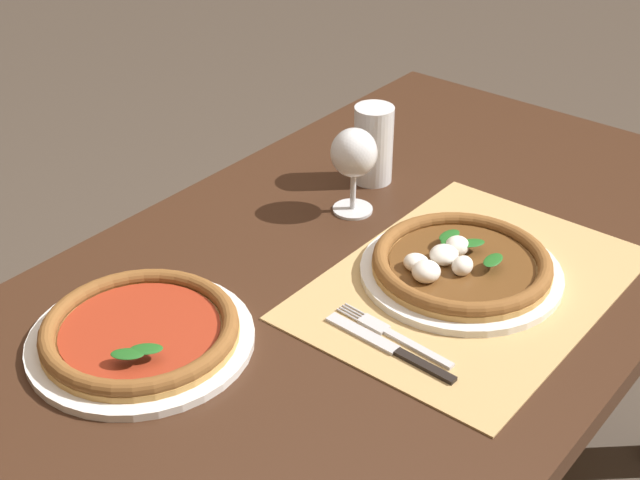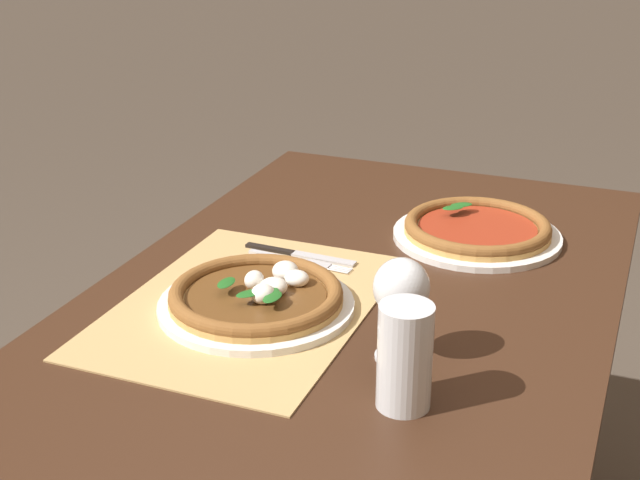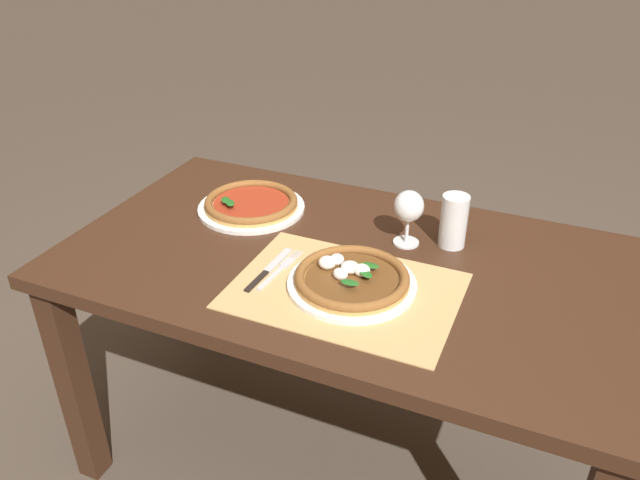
# 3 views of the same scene
# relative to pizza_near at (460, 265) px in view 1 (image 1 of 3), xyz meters

# --- Properties ---
(dining_table) EXTENTS (1.48, 0.84, 0.74)m
(dining_table) POSITION_rel_pizza_near_xyz_m (-0.06, 0.12, -0.12)
(dining_table) COLOR #382114
(dining_table) RESTS_ON ground
(paper_placemat) EXTENTS (0.53, 0.38, 0.00)m
(paper_placemat) POSITION_rel_pizza_near_xyz_m (-0.01, -0.02, -0.02)
(paper_placemat) COLOR tan
(paper_placemat) RESTS_ON dining_table
(pizza_near) EXTENTS (0.31, 0.31, 0.05)m
(pizza_near) POSITION_rel_pizza_near_xyz_m (0.00, 0.00, 0.00)
(pizza_near) COLOR silver
(pizza_near) RESTS_ON paper_placemat
(pizza_far) EXTENTS (0.32, 0.32, 0.04)m
(pizza_far) POSITION_rel_pizza_near_xyz_m (-0.42, 0.26, -0.00)
(pizza_far) COLOR silver
(pizza_far) RESTS_ON dining_table
(wine_glass) EXTENTS (0.08, 0.08, 0.16)m
(wine_glass) POSITION_rel_pizza_near_xyz_m (0.06, 0.25, 0.08)
(wine_glass) COLOR silver
(wine_glass) RESTS_ON dining_table
(pint_glass) EXTENTS (0.07, 0.07, 0.15)m
(pint_glass) POSITION_rel_pizza_near_xyz_m (0.17, 0.29, 0.05)
(pint_glass) COLOR silver
(pint_glass) RESTS_ON dining_table
(fork) EXTENTS (0.03, 0.20, 0.00)m
(fork) POSITION_rel_pizza_near_xyz_m (-0.19, -0.01, -0.02)
(fork) COLOR #B7B7BC
(fork) RESTS_ON paper_placemat
(knife) EXTENTS (0.03, 0.22, 0.01)m
(knife) POSITION_rel_pizza_near_xyz_m (-0.21, -0.02, -0.02)
(knife) COLOR black
(knife) RESTS_ON paper_placemat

